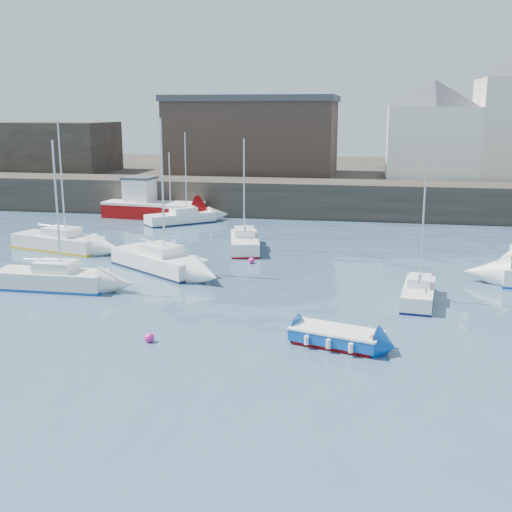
% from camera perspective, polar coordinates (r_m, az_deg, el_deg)
% --- Properties ---
extents(water, '(220.00, 220.00, 0.00)m').
position_cam_1_polar(water, '(23.16, -5.50, -10.18)').
color(water, '#2D4760').
rests_on(water, ground).
extents(quay_wall, '(90.00, 5.00, 3.00)m').
position_cam_1_polar(quay_wall, '(56.29, 4.28, 5.14)').
color(quay_wall, '#28231E').
rests_on(quay_wall, ground).
extents(land_strip, '(90.00, 32.00, 2.80)m').
position_cam_1_polar(land_strip, '(74.09, 5.82, 6.89)').
color(land_strip, '#28231E').
rests_on(land_strip, ground).
extents(bldg_east_d, '(11.14, 11.14, 8.95)m').
position_cam_1_polar(bldg_east_d, '(62.18, 15.37, 10.88)').
color(bldg_east_d, white).
rests_on(bldg_east_d, land_strip).
extents(warehouse, '(16.40, 10.40, 7.60)m').
position_cam_1_polar(warehouse, '(64.62, -0.23, 10.73)').
color(warehouse, '#3D2D26').
rests_on(warehouse, land_strip).
extents(bldg_west, '(14.00, 8.00, 5.00)m').
position_cam_1_polar(bldg_west, '(71.21, -18.30, 9.23)').
color(bldg_west, '#353028').
rests_on(bldg_west, land_strip).
extents(blue_dinghy, '(3.87, 2.53, 0.68)m').
position_cam_1_polar(blue_dinghy, '(25.49, 7.15, -7.11)').
color(blue_dinghy, '#830506').
rests_on(blue_dinghy, ground).
extents(fishing_boat, '(8.69, 4.04, 5.56)m').
position_cam_1_polar(fishing_boat, '(55.86, -9.35, 4.51)').
color(fishing_boat, '#830506').
rests_on(fishing_boat, ground).
extents(sailboat_a, '(5.84, 1.89, 7.59)m').
position_cam_1_polar(sailboat_a, '(34.73, -17.67, -1.93)').
color(sailboat_a, white).
rests_on(sailboat_a, ground).
extents(sailboat_b, '(6.70, 5.61, 8.61)m').
position_cam_1_polar(sailboat_b, '(37.31, -8.66, -0.42)').
color(sailboat_b, white).
rests_on(sailboat_b, ground).
extents(sailboat_c, '(1.92, 4.57, 5.85)m').
position_cam_1_polar(sailboat_c, '(31.78, 14.25, -3.23)').
color(sailboat_c, white).
rests_on(sailboat_c, ground).
extents(sailboat_e, '(6.83, 3.79, 8.38)m').
position_cam_1_polar(sailboat_e, '(44.30, -17.12, 1.24)').
color(sailboat_e, white).
rests_on(sailboat_e, ground).
extents(sailboat_f, '(2.98, 5.81, 7.22)m').
position_cam_1_polar(sailboat_f, '(42.37, -1.03, 1.25)').
color(sailboat_f, white).
rests_on(sailboat_f, ground).
extents(sailboat_h, '(5.47, 5.10, 7.31)m').
position_cam_1_polar(sailboat_h, '(52.51, -6.69, 3.40)').
color(sailboat_h, white).
rests_on(sailboat_h, ground).
extents(buoy_near, '(0.39, 0.39, 0.39)m').
position_cam_1_polar(buoy_near, '(26.15, -9.45, -7.54)').
color(buoy_near, '#F2219E').
rests_on(buoy_near, ground).
extents(buoy_mid, '(0.35, 0.35, 0.35)m').
position_cam_1_polar(buoy_mid, '(26.58, 10.36, -7.24)').
color(buoy_mid, '#F2219E').
rests_on(buoy_mid, ground).
extents(buoy_far, '(0.38, 0.38, 0.38)m').
position_cam_1_polar(buoy_far, '(38.64, -0.40, -0.66)').
color(buoy_far, '#F2219E').
rests_on(buoy_far, ground).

